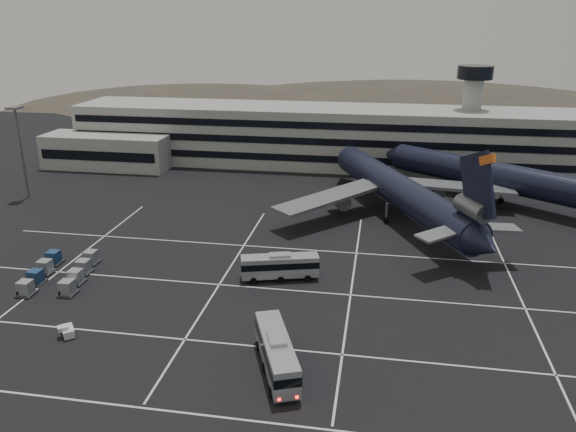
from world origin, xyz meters
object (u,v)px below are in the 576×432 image
(trijet_main, at_px, (400,191))
(bus_near, at_px, (277,352))
(uld_cluster, at_px, (60,272))
(tug_a, at_px, (66,286))
(bus_far, at_px, (280,265))

(trijet_main, relative_size, bus_near, 4.52)
(trijet_main, height_order, uld_cluster, trijet_main)
(tug_a, bearing_deg, bus_far, 17.18)
(trijet_main, bearing_deg, bus_near, -130.31)
(bus_far, bearing_deg, tug_a, 90.80)
(bus_far, relative_size, tug_a, 5.39)
(tug_a, xyz_separation_m, uld_cluster, (-2.61, 3.14, 0.41))
(tug_a, relative_size, uld_cluster, 0.15)
(bus_far, xyz_separation_m, tug_a, (-27.83, -8.16, -1.51))
(bus_near, height_order, bus_far, bus_near)
(uld_cluster, bearing_deg, trijet_main, 34.89)
(bus_far, bearing_deg, bus_near, 174.05)
(tug_a, bearing_deg, trijet_main, 39.80)
(trijet_main, height_order, tug_a, trijet_main)
(trijet_main, bearing_deg, uld_cluster, -170.37)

